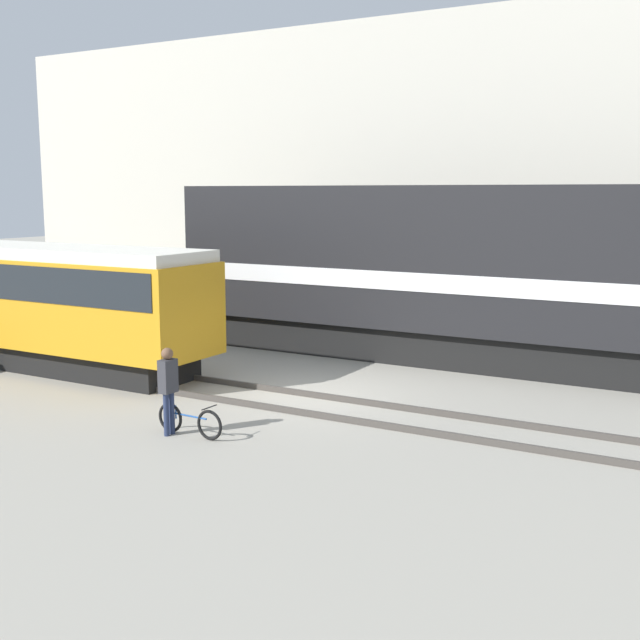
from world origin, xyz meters
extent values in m
plane|color=#9E998C|center=(0.00, 0.00, 0.00)|extent=(120.00, 120.00, 0.00)
cube|color=#47423D|center=(0.00, -1.48, 0.07)|extent=(60.00, 0.07, 0.14)
cube|color=#47423D|center=(0.00, -0.04, 0.07)|extent=(60.00, 0.07, 0.14)
cube|color=#47423D|center=(0.00, 4.70, 0.07)|extent=(60.00, 0.07, 0.14)
cube|color=#47423D|center=(0.00, 6.13, 0.07)|extent=(60.00, 0.07, 0.14)
cube|color=beige|center=(0.00, 13.56, 5.39)|extent=(41.14, 6.00, 10.78)
cube|color=black|center=(1.65, 5.42, 0.50)|extent=(15.44, 2.55, 1.00)
cube|color=black|center=(1.65, 5.42, 2.96)|extent=(16.78, 3.00, 3.93)
cube|color=white|center=(1.65, 5.42, 2.37)|extent=(16.45, 3.04, 0.50)
cube|color=black|center=(-7.90, -0.76, 0.35)|extent=(9.17, 2.00, 0.70)
cube|color=orange|center=(-7.90, -0.76, 1.86)|extent=(10.42, 2.50, 2.32)
cube|color=#1E2328|center=(-7.90, -0.76, 2.47)|extent=(10.00, 2.54, 0.90)
cube|color=silver|center=(-7.90, -0.76, 3.17)|extent=(10.21, 2.38, 0.30)
torus|color=black|center=(0.08, -3.84, 0.30)|extent=(0.60, 0.08, 0.60)
torus|color=black|center=(-0.93, -3.80, 0.30)|extent=(0.60, 0.08, 0.60)
cylinder|color=#1E4C99|center=(-0.43, -3.82, 0.41)|extent=(0.86, 0.07, 0.04)
cylinder|color=#1E4C99|center=(-0.78, -3.81, 0.44)|extent=(0.03, 0.03, 0.27)
cylinder|color=#262626|center=(0.08, -3.84, 0.65)|extent=(0.04, 0.44, 0.02)
cylinder|color=#232D4C|center=(-0.82, -3.87, 0.43)|extent=(0.11, 0.11, 0.86)
cylinder|color=#232D4C|center=(-0.83, -4.03, 0.43)|extent=(0.11, 0.11, 0.86)
cube|color=#333338|center=(-0.83, -3.95, 1.19)|extent=(0.23, 0.37, 0.66)
sphere|color=brown|center=(-0.83, -3.95, 1.64)|extent=(0.23, 0.23, 0.23)
camera|label=1|loc=(9.35, -15.74, 4.75)|focal=45.00mm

